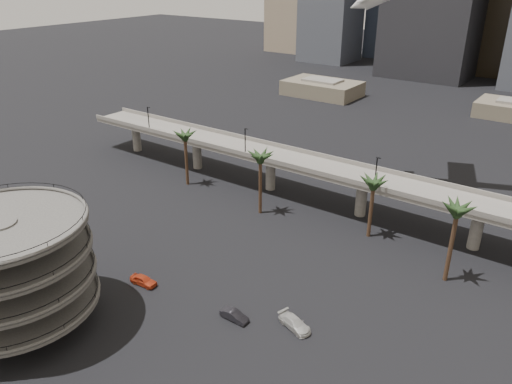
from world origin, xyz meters
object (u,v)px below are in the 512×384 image
Objects in this scene: car_a at (143,280)px; car_b at (234,315)px; parking_ramp at (9,265)px; overpass at (314,169)px; car_c at (295,323)px.

car_b is (16.96, 1.66, -0.07)m from car_a.
overpass is at bearing 77.57° from parking_ramp.
car_c is at bearing -65.94° from car_b.
car_c is at bearing -63.46° from overpass.
overpass is 43.34m from car_a.
parking_ramp is at bearing -102.43° from overpass.
car_b is 8.68m from car_c.
overpass is 42.05m from car_c.
car_b is at bearing 37.74° from parking_ramp.
parking_ramp is 39.43m from car_c.
overpass is 24.21× the size of car_c.
car_b is at bearing -90.06° from car_a.
overpass reaches higher than car_a.
overpass is 29.77× the size of car_b.
overpass is (13.00, 59.00, -2.50)m from parking_ramp.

